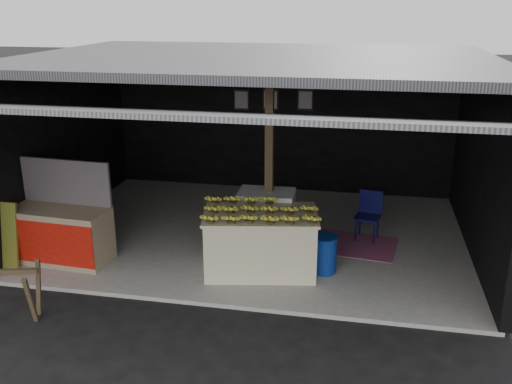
% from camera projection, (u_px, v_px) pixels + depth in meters
% --- Properties ---
extents(ground, '(80.00, 80.00, 0.00)m').
position_uv_depth(ground, '(221.00, 308.00, 7.44)').
color(ground, black).
rests_on(ground, ground).
extents(concrete_slab, '(7.00, 5.00, 0.06)m').
position_uv_depth(concrete_slab, '(257.00, 233.00, 9.76)').
color(concrete_slab, gray).
rests_on(concrete_slab, ground).
extents(shophouse, '(7.40, 7.29, 3.02)m').
position_uv_depth(shophouse, '(261.00, 110.00, 9.39)').
color(shophouse, black).
rests_on(shophouse, ground).
extents(banana_table, '(1.77, 1.27, 0.89)m').
position_uv_depth(banana_table, '(260.00, 242.00, 8.22)').
color(banana_table, beige).
rests_on(banana_table, concrete_slab).
extents(banana_pile, '(1.63, 1.15, 0.18)m').
position_uv_depth(banana_pile, '(261.00, 207.00, 8.05)').
color(banana_pile, gold).
rests_on(banana_pile, banana_table).
extents(white_crate, '(0.88, 0.62, 0.96)m').
position_uv_depth(white_crate, '(266.00, 220.00, 8.95)').
color(white_crate, white).
rests_on(white_crate, concrete_slab).
extents(neighbor_stall, '(1.51, 0.76, 1.51)m').
position_uv_depth(neighbor_stall, '(61.00, 232.00, 8.56)').
color(neighbor_stall, '#998466').
rests_on(neighbor_stall, concrete_slab).
extents(sawhorse, '(0.76, 0.76, 0.70)m').
position_uv_depth(sawhorse, '(10.00, 289.00, 7.04)').
color(sawhorse, '#4E3D27').
rests_on(sawhorse, ground).
extents(water_barrel, '(0.36, 0.36, 0.52)m').
position_uv_depth(water_barrel, '(324.00, 255.00, 8.24)').
color(water_barrel, navy).
rests_on(water_barrel, concrete_slab).
extents(plastic_chair, '(0.45, 0.45, 0.81)m').
position_uv_depth(plastic_chair, '(369.00, 211.00, 9.34)').
color(plastic_chair, '#0A0A38').
rests_on(plastic_chair, concrete_slab).
extents(magenta_rug, '(1.62, 1.19, 0.01)m').
position_uv_depth(magenta_rug, '(349.00, 244.00, 9.25)').
color(magenta_rug, '#761A58').
rests_on(magenta_rug, concrete_slab).
extents(picture_frames, '(1.62, 0.04, 0.46)m').
position_uv_depth(picture_frames, '(272.00, 100.00, 11.41)').
color(picture_frames, black).
rests_on(picture_frames, shophouse).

